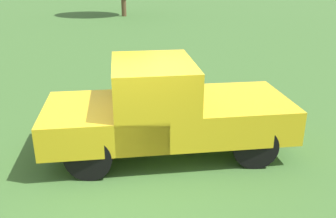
{
  "coord_description": "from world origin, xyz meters",
  "views": [
    {
      "loc": [
        -0.54,
        5.56,
        3.46
      ],
      "look_at": [
        -0.53,
        -0.95,
        0.9
      ],
      "focal_mm": 39.35,
      "sensor_mm": 36.0,
      "label": 1
    }
  ],
  "objects": [
    {
      "name": "pickup_truck",
      "position": [
        -0.41,
        -0.94,
        0.95
      ],
      "size": [
        4.83,
        2.51,
        1.83
      ],
      "rotation": [
        0.0,
        0.0,
        3.28
      ],
      "color": "black",
      "rests_on": "ground_plane"
    },
    {
      "name": "ground_plane",
      "position": [
        0.0,
        0.0,
        0.0
      ],
      "size": [
        80.0,
        80.0,
        0.0
      ],
      "primitive_type": "plane",
      "color": "#3D662D"
    }
  ]
}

